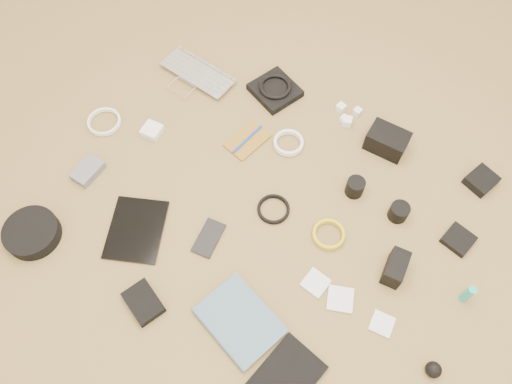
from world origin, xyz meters
The scene contains 32 objects.
laptop centered at (-0.48, 0.33, 0.01)m, with size 0.29×0.21×0.02m, color silver.
headphone_pouch centered at (-0.17, 0.45, 0.01)m, with size 0.16×0.15×0.03m, color black.
headphones centered at (-0.17, 0.45, 0.04)m, with size 0.12×0.12×0.02m, color black.
charger_a centered at (0.08, 0.49, 0.01)m, with size 0.03×0.03×0.03m, color white.
charger_b centered at (0.14, 0.51, 0.01)m, with size 0.03×0.03×0.02m, color white.
charger_c centered at (0.13, 0.45, 0.02)m, with size 0.03×0.03×0.03m, color white.
charger_d centered at (0.11, 0.45, 0.01)m, with size 0.03×0.03×0.03m, color white.
dslr_camera centered at (0.29, 0.42, 0.04)m, with size 0.14×0.09×0.08m, color black.
lens_pouch centered at (0.63, 0.44, 0.02)m, with size 0.08×0.10×0.03m, color black.
notebook_olive centered at (-0.15, 0.20, 0.00)m, with size 0.10×0.15×0.01m, color olive.
pen_blue centered at (-0.15, 0.20, 0.01)m, with size 0.01×0.01×0.15m, color #163DB2.
cable_white_a centered at (-0.02, 0.26, 0.01)m, with size 0.11×0.11×0.01m, color white.
lens_a centered at (0.26, 0.20, 0.03)m, with size 0.06×0.06×0.07m, color black.
lens_b centered at (0.42, 0.19, 0.03)m, with size 0.06×0.06×0.06m, color black.
card_reader centered at (0.63, 0.20, 0.01)m, with size 0.09×0.09×0.02m, color black.
power_brick centered at (-0.47, 0.07, 0.01)m, with size 0.07×0.07×0.03m, color white.
cable_white_b centered at (-0.65, 0.02, 0.01)m, with size 0.12×0.12×0.01m, color white.
cable_black centered at (0.06, 0.00, 0.00)m, with size 0.11×0.11×0.01m, color black.
cable_yellow centered at (0.26, 0.01, 0.01)m, with size 0.11×0.11×0.01m, color gold.
flash centered at (0.49, 0.00, 0.04)m, with size 0.06×0.10×0.08m, color black.
lens_cleaner centered at (0.70, 0.02, 0.04)m, with size 0.02×0.02×0.09m, color #1AAD9F.
battery_charger centered at (-0.57, -0.18, 0.02)m, with size 0.07×0.11×0.03m, color #5E5E64.
tablet centered at (-0.29, -0.28, 0.01)m, with size 0.17×0.22×0.01m, color black.
phone centered at (-0.07, -0.19, 0.00)m, with size 0.07×0.13×0.01m, color black.
filter_case_left centered at (0.29, -0.15, 0.00)m, with size 0.07×0.07×0.01m, color silver.
filter_case_mid centered at (0.38, -0.16, 0.01)m, with size 0.08×0.08×0.01m, color silver.
filter_case_right centered at (0.52, -0.17, 0.00)m, with size 0.06×0.06×0.01m, color silver.
air_blower centered at (0.69, -0.22, 0.02)m, with size 0.05×0.05×0.05m, color black.
headphone_case centered at (-0.57, -0.45, 0.02)m, with size 0.18×0.18×0.05m, color black.
drive_case centered at (-0.13, -0.46, 0.01)m, with size 0.12×0.09×0.03m, color black.
paperback centered at (0.12, -0.45, 0.01)m, with size 0.18×0.24×0.02m, color #466378.
notebook_black_a centered at (0.34, -0.46, 0.01)m, with size 0.15×0.24×0.02m, color black.
Camera 1 is at (0.37, -0.67, 1.48)m, focal length 35.00 mm.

